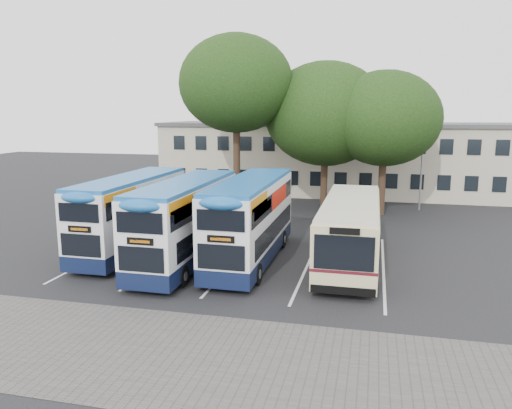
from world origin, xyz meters
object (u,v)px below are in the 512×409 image
at_px(tree_mid, 326,114).
at_px(tree_right, 385,119).
at_px(lamp_post, 423,141).
at_px(tree_left, 236,84).
at_px(bus_dd_mid, 186,218).
at_px(bus_single, 351,227).
at_px(bus_dd_right, 251,216).
at_px(bus_dd_left, 132,210).

relative_size(tree_mid, tree_right, 1.08).
height_order(lamp_post, tree_right, tree_right).
distance_m(tree_left, bus_dd_mid, 14.54).
xyz_separation_m(tree_left, bus_single, (8.68, -10.90, -7.34)).
height_order(tree_right, bus_dd_mid, tree_right).
distance_m(tree_right, bus_single, 13.19).
height_order(tree_right, bus_dd_right, tree_right).
relative_size(bus_dd_left, bus_dd_mid, 0.98).
height_order(bus_dd_left, bus_dd_right, bus_dd_right).
relative_size(lamp_post, tree_right, 0.91).
xyz_separation_m(lamp_post, tree_right, (-2.79, -2.17, 1.62)).
xyz_separation_m(tree_mid, bus_dd_left, (-8.51, -13.78, -4.84)).
bearing_deg(tree_mid, bus_single, -78.84).
xyz_separation_m(bus_dd_mid, bus_dd_right, (2.94, 0.99, 0.03)).
height_order(tree_left, bus_single, tree_left).
height_order(lamp_post, bus_dd_left, lamp_post).
bearing_deg(lamp_post, tree_left, -165.39).
bearing_deg(lamp_post, tree_right, -142.20).
height_order(bus_dd_left, bus_single, bus_dd_left).
bearing_deg(bus_dd_left, tree_right, 45.02).
xyz_separation_m(tree_mid, bus_dd_right, (-2.08, -14.10, -4.77)).
height_order(bus_dd_mid, bus_dd_right, bus_dd_right).
bearing_deg(tree_mid, bus_dd_mid, -108.40).
height_order(tree_mid, bus_dd_left, tree_mid).
bearing_deg(tree_mid, lamp_post, 8.67).
relative_size(tree_right, bus_single, 0.96).
bearing_deg(bus_dd_mid, tree_right, 56.73).
distance_m(tree_right, bus_dd_right, 15.09).
xyz_separation_m(bus_dd_left, bus_single, (11.12, 0.55, -0.41)).
xyz_separation_m(lamp_post, bus_dd_right, (-9.03, -15.16, -2.86)).
relative_size(lamp_post, tree_mid, 0.84).
height_order(tree_left, bus_dd_left, tree_left).
relative_size(tree_right, bus_dd_mid, 1.04).
bearing_deg(tree_left, bus_dd_mid, -85.32).
xyz_separation_m(bus_dd_left, bus_dd_right, (6.43, -0.32, 0.07)).
distance_m(tree_mid, tree_right, 4.31).
relative_size(tree_left, bus_dd_left, 1.33).
relative_size(bus_dd_left, bus_dd_right, 0.97).
distance_m(bus_dd_mid, bus_dd_right, 3.11).
relative_size(tree_left, bus_dd_mid, 1.31).
xyz_separation_m(tree_left, bus_dd_right, (3.99, -11.77, -6.86)).
bearing_deg(lamp_post, bus_dd_mid, -126.54).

